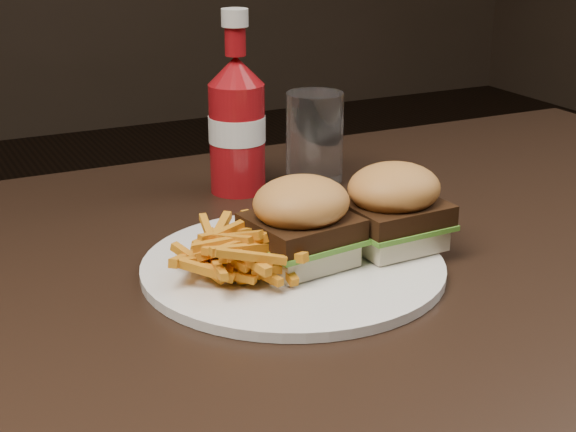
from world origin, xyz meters
name	(u,v)px	position (x,y,z in m)	size (l,w,h in m)	color
dining_table	(355,284)	(0.00, 0.00, 0.73)	(1.20, 0.80, 0.04)	black
plate	(293,267)	(-0.06, 0.01, 0.76)	(0.27, 0.27, 0.01)	white
sandwich_half_a	(301,251)	(-0.05, 0.00, 0.77)	(0.08, 0.07, 0.02)	beige
sandwich_half_b	(392,235)	(0.04, 0.00, 0.77)	(0.08, 0.07, 0.02)	beige
fries_pile	(238,250)	(-0.11, 0.01, 0.78)	(0.10, 0.10, 0.04)	orange
ketchup_bottle	(237,140)	(-0.01, 0.24, 0.81)	(0.06, 0.06, 0.12)	maroon
tumbler	(315,137)	(0.08, 0.23, 0.81)	(0.07, 0.07, 0.10)	white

